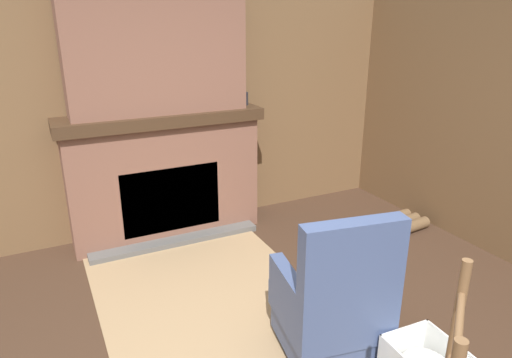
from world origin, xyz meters
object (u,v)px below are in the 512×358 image
armchair (333,307)px  firewood_stack (405,221)px  oil_lamp_vase (102,106)px  decorative_plate_on_mantel (144,99)px  storage_case (236,98)px

armchair → firewood_stack: (-1.28, 1.87, -0.32)m
oil_lamp_vase → decorative_plate_on_mantel: bearing=93.0°
armchair → oil_lamp_vase: 2.66m
decorative_plate_on_mantel → oil_lamp_vase: bearing=-87.0°
oil_lamp_vase → storage_case: 1.31m
firewood_stack → decorative_plate_on_mantel: size_ratio=1.51×
oil_lamp_vase → decorative_plate_on_mantel: size_ratio=1.07×
armchair → oil_lamp_vase: (-2.28, -0.95, 0.98)m
armchair → decorative_plate_on_mantel: decorative_plate_on_mantel is taller
firewood_stack → decorative_plate_on_mantel: (-1.02, -2.44, 1.33)m
armchair → storage_case: size_ratio=5.09×
armchair → decorative_plate_on_mantel: 2.58m
oil_lamp_vase → storage_case: oil_lamp_vase is taller
firewood_stack → oil_lamp_vase: size_ratio=1.41×
armchair → storage_case: (-2.28, 0.36, 0.95)m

